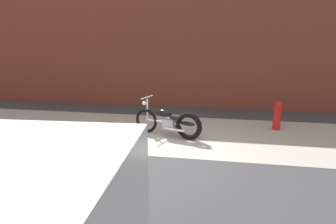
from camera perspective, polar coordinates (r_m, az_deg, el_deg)
ground_plane at (r=6.59m, az=-3.13°, el=-8.64°), size 80.00×80.00×0.00m
sidewalk_slab at (r=8.20m, az=-0.35°, el=-4.00°), size 36.00×3.50×0.01m
brick_building_wall at (r=11.21m, az=2.90°, el=12.66°), size 36.00×0.50×4.56m
motorcycle_black at (r=7.73m, az=0.76°, el=-2.05°), size 1.94×0.85×1.03m
fire_hydrant at (r=8.92m, az=20.63°, el=-0.61°), size 0.22×0.22×0.84m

